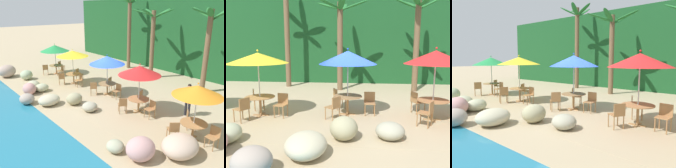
# 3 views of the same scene
# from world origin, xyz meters

# --- Properties ---
(ground_plane) EXTENTS (120.00, 120.00, 0.00)m
(ground_plane) POSITION_xyz_m (0.00, 0.00, 0.00)
(ground_plane) COLOR tan
(terrace_deck) EXTENTS (18.00, 5.20, 0.01)m
(terrace_deck) POSITION_xyz_m (0.00, 0.00, 0.00)
(terrace_deck) COLOR tan
(terrace_deck) RESTS_ON ground
(foliage_backdrop) EXTENTS (28.00, 2.40, 6.00)m
(foliage_backdrop) POSITION_xyz_m (0.00, 9.00, 3.00)
(foliage_backdrop) COLOR #194C23
(foliage_backdrop) RESTS_ON ground
(rock_seawall) EXTENTS (16.04, 3.64, 0.97)m
(rock_seawall) POSITION_xyz_m (-0.89, -2.75, 0.37)
(rock_seawall) COLOR #A4B58F
(rock_seawall) RESTS_ON ground
(umbrella_yellow) EXTENTS (2.24, 2.24, 2.50)m
(umbrella_yellow) POSITION_xyz_m (-3.57, -0.11, 2.19)
(umbrella_yellow) COLOR silver
(umbrella_yellow) RESTS_ON ground
(dining_table_yellow) EXTENTS (1.10, 1.10, 0.74)m
(dining_table_yellow) POSITION_xyz_m (-3.57, -0.11, 0.61)
(dining_table_yellow) COLOR #A37547
(dining_table_yellow) RESTS_ON ground
(chair_yellow_seaward) EXTENTS (0.48, 0.48, 0.87)m
(chair_yellow_seaward) POSITION_xyz_m (-2.72, -0.14, 0.51)
(chair_yellow_seaward) COLOR #9E7042
(chair_yellow_seaward) RESTS_ON ground
(chair_yellow_inland) EXTENTS (0.57, 0.57, 0.87)m
(chair_yellow_inland) POSITION_xyz_m (-4.05, 0.60, 0.51)
(chair_yellow_inland) COLOR #9E7042
(chair_yellow_inland) RESTS_ON ground
(chair_yellow_left) EXTENTS (0.57, 0.56, 0.87)m
(chair_yellow_left) POSITION_xyz_m (-3.85, -0.92, 0.51)
(chair_yellow_left) COLOR #9E7042
(chair_yellow_left) RESTS_ON ground
(umbrella_blue) EXTENTS (2.18, 2.18, 2.56)m
(umbrella_blue) POSITION_xyz_m (-0.28, 0.34, 2.20)
(umbrella_blue) COLOR silver
(umbrella_blue) RESTS_ON ground
(dining_table_blue) EXTENTS (1.10, 1.10, 0.74)m
(dining_table_blue) POSITION_xyz_m (-0.28, 0.34, 0.61)
(dining_table_blue) COLOR #A37547
(dining_table_blue) RESTS_ON ground
(chair_blue_seaward) EXTENTS (0.43, 0.44, 0.87)m
(chair_blue_seaward) POSITION_xyz_m (0.57, 0.45, 0.51)
(chair_blue_seaward) COLOR #9E7042
(chair_blue_seaward) RESTS_ON ground
(chair_blue_inland) EXTENTS (0.57, 0.56, 0.87)m
(chair_blue_inland) POSITION_xyz_m (-0.73, 1.07, 0.51)
(chair_blue_inland) COLOR #9E7042
(chair_blue_inland) RESTS_ON ground
(chair_blue_left) EXTENTS (0.59, 0.59, 0.87)m
(chair_blue_left) POSITION_xyz_m (-0.71, -0.40, 0.51)
(chair_blue_left) COLOR #9E7042
(chair_blue_left) RESTS_ON ground
(umbrella_red) EXTENTS (2.17, 2.17, 2.60)m
(umbrella_red) POSITION_xyz_m (2.79, -0.03, 2.25)
(umbrella_red) COLOR silver
(umbrella_red) RESTS_ON ground
(dining_table_red) EXTENTS (1.10, 1.10, 0.74)m
(dining_table_red) POSITION_xyz_m (2.79, -0.03, 0.61)
(dining_table_red) COLOR #A37547
(dining_table_red) RESTS_ON ground
(chair_red_inland) EXTENTS (0.55, 0.55, 0.87)m
(chair_red_inland) POSITION_xyz_m (2.39, 0.72, 0.51)
(chair_red_inland) COLOR #9E7042
(chair_red_inland) RESTS_ON ground
(chair_red_left) EXTENTS (0.59, 0.58, 0.87)m
(chair_red_left) POSITION_xyz_m (2.41, -0.80, 0.51)
(chair_red_left) COLOR #9E7042
(chair_red_left) RESTS_ON ground
(palm_tree_nearest) EXTENTS (2.65, 2.66, 6.31)m
(palm_tree_nearest) POSITION_xyz_m (-4.43, 6.15, 4.01)
(palm_tree_nearest) COLOR brown
(palm_tree_nearest) RESTS_ON ground
(palm_tree_second) EXTENTS (3.18, 3.25, 5.23)m
(palm_tree_second) POSITION_xyz_m (-1.04, 5.30, 3.49)
(palm_tree_second) COLOR brown
(palm_tree_second) RESTS_ON ground
(palm_tree_third) EXTENTS (2.82, 2.70, 5.32)m
(palm_tree_third) POSITION_xyz_m (3.31, 5.35, 3.57)
(palm_tree_third) COLOR brown
(palm_tree_third) RESTS_ON ground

